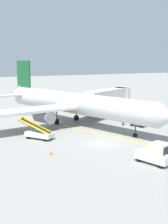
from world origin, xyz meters
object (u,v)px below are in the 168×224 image
Objects in this scene: airliner at (73,103)px; safety_cone_nose_left at (147,122)px; baggage_tug_near_wing at (138,120)px; belt_loader_forward_hold at (39,133)px; jet_bridge at (111,96)px; pushback_tug at (156,154)px; safety_cone_nose_right at (51,153)px; ground_crew_marshaller at (123,120)px.

airliner reaches higher than safety_cone_nose_left.
baggage_tug_near_wing is 0.56× the size of belt_loader_forward_hold.
pushback_tug is at bearing -113.18° from jet_bridge.
pushback_tug is 11.15m from safety_cone_nose_right.
airliner reaches higher than safety_cone_nose_right.
airliner is 10.33m from belt_loader_forward_hold.
safety_cone_nose_left is at bearing 13.79° from baggage_tug_near_wing.
belt_loader_forward_hold is at bearing -174.53° from ground_crew_marshaller.
safety_cone_nose_left is at bearing 52.66° from pushback_tug.
jet_bridge is at bearing 22.85° from airliner.
pushback_tug is at bearing -63.11° from belt_loader_forward_hold.
ground_crew_marshaller is (7.16, 15.73, -0.08)m from pushback_tug.
safety_cone_nose_right is at bearing -151.74° from ground_crew_marshaller.
safety_cone_nose_left is (10.69, -5.58, -3.20)m from airliner.
safety_cone_nose_right is at bearing -158.34° from baggage_tug_near_wing.
belt_loader_forward_hold is at bearing -178.46° from safety_cone_nose_left.
baggage_tug_near_wing is at bearing -0.34° from belt_loader_forward_hold.
airliner is 10.61m from baggage_tug_near_wing.
ground_crew_marshaller is (-3.38, -8.87, -2.63)m from jet_bridge.
belt_loader_forward_hold is 7.01m from safety_cone_nose_right.
airliner is at bearing 152.41° from safety_cone_nose_left.
pushback_tug reaches higher than safety_cone_nose_left.
jet_bridge reaches higher than belt_loader_forward_hold.
pushback_tug is 9.04× the size of safety_cone_nose_left.
airliner reaches higher than pushback_tug.
safety_cone_nose_right is (-0.99, -6.91, -0.56)m from belt_loader_forward_hold.
ground_crew_marshaller is 4.32m from safety_cone_nose_left.
airliner is at bearing 37.52° from belt_loader_forward_hold.
baggage_tug_near_wing is (8.90, 14.26, -0.07)m from pushback_tug.
airliner reaches higher than ground_crew_marshaller.
ground_crew_marshaller is at bearing 5.47° from belt_loader_forward_hold.
ground_crew_marshaller is 3.86× the size of safety_cone_nose_right.
jet_bridge is 26.89m from pushback_tug.
airliner is 16.08m from safety_cone_nose_right.
baggage_tug_near_wing is at bearing 58.02° from pushback_tug.
safety_cone_nose_left is (0.79, -9.75, -3.32)m from jet_bridge.
safety_cone_nose_right is (-8.91, -13.00, -3.20)m from airliner.
belt_loader_forward_hold is 10.92× the size of safety_cone_nose_right.
pushback_tug is (-0.65, -20.44, -2.42)m from airliner.
airliner is at bearing -157.15° from jet_bridge.
baggage_tug_near_wing is at bearing -98.99° from jet_bridge.
baggage_tug_near_wing is 18.49m from safety_cone_nose_right.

